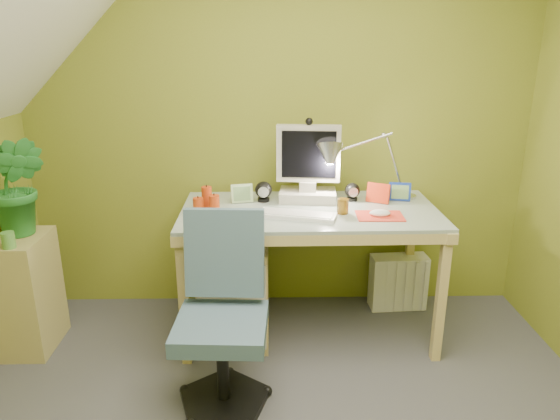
{
  "coord_description": "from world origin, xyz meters",
  "views": [
    {
      "loc": [
        -0.05,
        -1.65,
        1.73
      ],
      "look_at": [
        0.0,
        1.0,
        0.85
      ],
      "focal_mm": 33.0,
      "sensor_mm": 36.0,
      "label": 1
    }
  ],
  "objects_px": {
    "desk_lamp": "(384,151)",
    "task_chair": "(221,326)",
    "monitor": "(308,155)",
    "radiator": "(398,282)",
    "desk": "(309,271)",
    "side_ledge": "(29,293)",
    "potted_plant": "(18,186)"
  },
  "relations": [
    {
      "from": "monitor",
      "to": "potted_plant",
      "type": "relative_size",
      "value": 1.01
    },
    {
      "from": "desk",
      "to": "monitor",
      "type": "xyz_separation_m",
      "value": [
        -0.0,
        0.18,
        0.68
      ]
    },
    {
      "from": "monitor",
      "to": "side_ledge",
      "type": "bearing_deg",
      "value": -163.66
    },
    {
      "from": "monitor",
      "to": "desk_lamp",
      "type": "height_order",
      "value": "desk_lamp"
    },
    {
      "from": "radiator",
      "to": "desk_lamp",
      "type": "bearing_deg",
      "value": -154.24
    },
    {
      "from": "potted_plant",
      "to": "monitor",
      "type": "bearing_deg",
      "value": 9.63
    },
    {
      "from": "desk",
      "to": "potted_plant",
      "type": "relative_size",
      "value": 2.65
    },
    {
      "from": "side_ledge",
      "to": "potted_plant",
      "type": "relative_size",
      "value": 1.23
    },
    {
      "from": "side_ledge",
      "to": "radiator",
      "type": "relative_size",
      "value": 1.86
    },
    {
      "from": "desk",
      "to": "radiator",
      "type": "relative_size",
      "value": 4.02
    },
    {
      "from": "desk_lamp",
      "to": "task_chair",
      "type": "xyz_separation_m",
      "value": [
        -0.92,
        -0.87,
        -0.66
      ]
    },
    {
      "from": "monitor",
      "to": "radiator",
      "type": "relative_size",
      "value": 1.54
    },
    {
      "from": "monitor",
      "to": "desk_lamp",
      "type": "distance_m",
      "value": 0.45
    },
    {
      "from": "potted_plant",
      "to": "task_chair",
      "type": "relative_size",
      "value": 0.64
    },
    {
      "from": "monitor",
      "to": "radiator",
      "type": "xyz_separation_m",
      "value": [
        0.63,
        0.1,
        -0.89
      ]
    },
    {
      "from": "desk",
      "to": "radiator",
      "type": "xyz_separation_m",
      "value": [
        0.63,
        0.28,
        -0.21
      ]
    },
    {
      "from": "potted_plant",
      "to": "desk",
      "type": "bearing_deg",
      "value": 3.32
    },
    {
      "from": "monitor",
      "to": "task_chair",
      "type": "distance_m",
      "value": 1.18
    },
    {
      "from": "desk",
      "to": "side_ledge",
      "type": "distance_m",
      "value": 1.63
    },
    {
      "from": "desk",
      "to": "task_chair",
      "type": "height_order",
      "value": "task_chair"
    },
    {
      "from": "task_chair",
      "to": "radiator",
      "type": "xyz_separation_m",
      "value": [
        1.09,
        0.97,
        -0.26
      ]
    },
    {
      "from": "task_chair",
      "to": "radiator",
      "type": "bearing_deg",
      "value": 44.45
    },
    {
      "from": "potted_plant",
      "to": "radiator",
      "type": "height_order",
      "value": "potted_plant"
    },
    {
      "from": "desk_lamp",
      "to": "task_chair",
      "type": "bearing_deg",
      "value": -146.53
    },
    {
      "from": "radiator",
      "to": "desk",
      "type": "bearing_deg",
      "value": -159.69
    },
    {
      "from": "side_ledge",
      "to": "potted_plant",
      "type": "bearing_deg",
      "value": 74.39
    },
    {
      "from": "side_ledge",
      "to": "task_chair",
      "type": "height_order",
      "value": "task_chair"
    },
    {
      "from": "desk_lamp",
      "to": "radiator",
      "type": "bearing_deg",
      "value": 19.45
    },
    {
      "from": "task_chair",
      "to": "radiator",
      "type": "height_order",
      "value": "task_chair"
    },
    {
      "from": "monitor",
      "to": "potted_plant",
      "type": "height_order",
      "value": "monitor"
    },
    {
      "from": "desk",
      "to": "monitor",
      "type": "bearing_deg",
      "value": 89.34
    },
    {
      "from": "monitor",
      "to": "potted_plant",
      "type": "distance_m",
      "value": 1.64
    }
  ]
}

